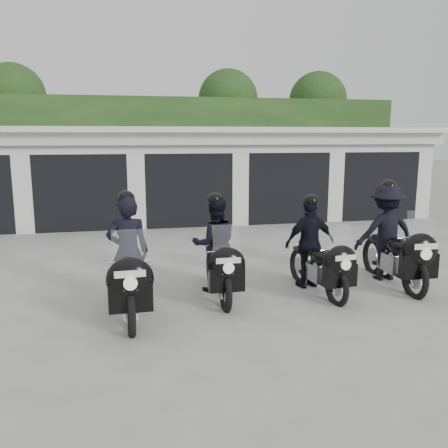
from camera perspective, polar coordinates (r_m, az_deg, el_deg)
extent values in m
plane|color=#9B9B96|center=(9.07, 0.50, -6.78)|extent=(80.00, 80.00, 0.00)
cube|color=silver|center=(17.11, -5.53, 6.13)|extent=(16.00, 6.00, 2.80)
cube|color=silver|center=(16.87, -5.55, 11.10)|extent=(16.40, 6.80, 0.16)
cube|color=silver|center=(13.84, -4.14, 10.30)|extent=(16.40, 0.12, 0.40)
cube|color=black|center=(14.30, -4.13, 0.12)|extent=(16.00, 0.06, 0.24)
cube|color=silver|center=(14.45, -22.95, 4.55)|extent=(0.50, 0.50, 2.80)
cube|color=black|center=(15.30, -16.41, 4.11)|extent=(2.60, 2.60, 2.20)
cube|color=silver|center=(14.17, -17.04, 9.27)|extent=(2.60, 0.50, 0.60)
cube|color=silver|center=(14.18, -10.53, 5.10)|extent=(0.50, 0.50, 2.80)
cube|color=black|center=(15.36, -4.78, 4.52)|extent=(2.60, 2.60, 2.20)
cube|color=silver|center=(14.24, -4.35, 9.70)|extent=(2.60, 0.50, 0.60)
cube|color=silver|center=(14.57, 1.79, 5.41)|extent=(0.50, 0.50, 2.80)
cube|color=black|center=(16.03, 6.33, 4.74)|extent=(2.60, 2.60, 2.20)
cube|color=silver|center=(14.95, 7.69, 9.68)|extent=(2.60, 0.50, 0.60)
cube|color=silver|center=(15.59, 13.00, 5.48)|extent=(0.50, 0.50, 2.80)
cube|color=black|center=(17.23, 16.22, 4.79)|extent=(2.60, 2.60, 2.20)
cube|color=silver|center=(16.24, 18.21, 9.31)|extent=(2.60, 0.50, 0.60)
cube|color=silver|center=(17.11, 22.53, 5.38)|extent=(0.50, 0.50, 2.80)
cube|color=#183914|center=(21.05, -6.76, 8.97)|extent=(20.00, 2.00, 4.30)
sphere|color=#183914|center=(23.01, -24.09, 13.89)|extent=(2.80, 2.80, 2.80)
cylinder|color=black|center=(22.97, -23.57, 7.05)|extent=(0.24, 0.24, 3.30)
sphere|color=#183914|center=(23.04, 0.48, 14.77)|extent=(2.80, 2.80, 2.80)
cylinder|color=black|center=(23.00, 0.47, 7.92)|extent=(0.24, 0.24, 3.30)
sphere|color=#183914|center=(24.38, 11.21, 14.34)|extent=(2.80, 2.80, 2.80)
cylinder|color=black|center=(24.35, 10.98, 7.88)|extent=(0.24, 0.24, 3.30)
torus|color=black|center=(6.78, -11.11, -10.24)|extent=(0.12, 0.75, 0.75)
torus|color=black|center=(8.18, -11.40, -6.61)|extent=(0.12, 0.75, 0.75)
cube|color=#97979C|center=(7.48, -11.29, -7.68)|extent=(0.28, 0.57, 0.33)
cube|color=black|center=(7.51, -11.24, -8.92)|extent=(0.10, 1.33, 0.06)
ellipsoid|color=black|center=(7.21, -11.36, -5.47)|extent=(0.34, 0.60, 0.30)
cube|color=black|center=(7.63, -11.44, -4.43)|extent=(0.28, 0.57, 0.10)
ellipsoid|color=black|center=(6.55, -11.24, -6.54)|extent=(0.65, 0.35, 0.62)
cube|color=black|center=(6.62, -11.16, -8.49)|extent=(0.60, 0.23, 0.41)
cube|color=#B2BFC6|center=(6.47, -11.37, -2.99)|extent=(0.45, 0.13, 0.52)
cylinder|color=silver|center=(6.70, -11.34, -4.52)|extent=(0.57, 0.04, 0.03)
cube|color=silver|center=(6.35, -11.24, -5.93)|extent=(0.41, 0.02, 0.09)
cube|color=silver|center=(6.43, -11.18, -7.44)|extent=(0.18, 0.02, 0.10)
imported|color=black|center=(7.61, -11.48, -3.36)|extent=(0.66, 0.44, 1.80)
sphere|color=black|center=(7.46, -11.72, 2.94)|extent=(0.28, 0.28, 0.28)
torus|color=black|center=(7.53, 0.18, -8.10)|extent=(0.11, 0.70, 0.69)
torus|color=black|center=(8.82, -1.53, -5.30)|extent=(0.11, 0.70, 0.69)
cube|color=#97979C|center=(8.17, -0.77, -6.11)|extent=(0.25, 0.53, 0.30)
cube|color=black|center=(8.19, -0.75, -7.16)|extent=(0.09, 1.24, 0.06)
ellipsoid|color=black|center=(7.93, -0.57, -4.19)|extent=(0.32, 0.55, 0.27)
cube|color=black|center=(8.31, -1.08, -3.36)|extent=(0.25, 0.53, 0.10)
ellipsoid|color=black|center=(7.32, 0.29, -4.97)|extent=(0.60, 0.32, 0.57)
cube|color=black|center=(7.39, 0.29, -6.61)|extent=(0.55, 0.22, 0.38)
cube|color=#B2BFC6|center=(7.26, 0.25, -2.02)|extent=(0.42, 0.12, 0.49)
cylinder|color=silver|center=(7.46, 0.01, -3.32)|extent=(0.53, 0.03, 0.03)
cube|color=silver|center=(7.14, 0.55, -4.43)|extent=(0.38, 0.02, 0.09)
cube|color=silver|center=(7.21, 0.50, -5.69)|extent=(0.17, 0.02, 0.10)
imported|color=black|center=(8.30, -1.10, -2.45)|extent=(0.82, 0.64, 1.67)
sphere|color=black|center=(8.16, -1.12, 2.91)|extent=(0.26, 0.26, 0.26)
torus|color=black|center=(7.98, 13.39, -7.37)|extent=(0.18, 0.68, 0.67)
torus|color=black|center=(9.09, 9.03, -5.00)|extent=(0.18, 0.68, 0.67)
cube|color=#97979C|center=(8.53, 11.02, -5.66)|extent=(0.30, 0.53, 0.30)
cube|color=black|center=(8.55, 11.04, -6.64)|extent=(0.21, 1.20, 0.06)
ellipsoid|color=black|center=(8.31, 11.62, -3.86)|extent=(0.36, 0.56, 0.27)
cube|color=black|center=(8.64, 10.32, -3.13)|extent=(0.30, 0.53, 0.09)
ellipsoid|color=black|center=(7.80, 13.80, -4.48)|extent=(0.61, 0.37, 0.55)
cube|color=black|center=(7.86, 13.74, -5.98)|extent=(0.55, 0.26, 0.37)
cube|color=#B2BFC6|center=(7.74, 13.82, -1.79)|extent=(0.42, 0.15, 0.47)
cylinder|color=silver|center=(7.91, 13.16, -3.00)|extent=(0.52, 0.08, 0.03)
cube|color=silver|center=(7.64, 14.46, -3.96)|extent=(0.37, 0.05, 0.08)
cube|color=silver|center=(7.71, 14.29, -5.11)|extent=(0.17, 0.03, 0.09)
imported|color=black|center=(8.63, 10.29, -2.28)|extent=(1.00, 0.64, 1.62)
sphere|color=black|center=(8.50, 10.46, 2.72)|extent=(0.25, 0.25, 0.25)
torus|color=black|center=(8.72, 21.96, -6.08)|extent=(0.14, 0.76, 0.76)
torus|color=black|center=(9.97, 17.46, -3.75)|extent=(0.14, 0.76, 0.76)
cube|color=#97979C|center=(9.34, 19.52, -4.38)|extent=(0.29, 0.58, 0.33)
cube|color=black|center=(9.36, 19.52, -5.39)|extent=(0.12, 1.35, 0.06)
ellipsoid|color=black|center=(9.11, 20.20, -2.50)|extent=(0.36, 0.61, 0.30)
cube|color=black|center=(9.48, 18.86, -1.79)|extent=(0.29, 0.58, 0.10)
ellipsoid|color=black|center=(8.53, 22.48, -3.07)|extent=(0.67, 0.36, 0.62)
cube|color=black|center=(8.59, 22.37, -4.63)|extent=(0.61, 0.25, 0.42)
cube|color=#B2BFC6|center=(8.48, 22.56, -0.29)|extent=(0.46, 0.13, 0.53)
cylinder|color=silver|center=(8.66, 21.84, -1.56)|extent=(0.58, 0.05, 0.03)
cube|color=silver|center=(8.36, 23.18, -2.51)|extent=(0.42, 0.03, 0.09)
cube|color=silver|center=(8.43, 22.97, -3.71)|extent=(0.19, 0.02, 0.10)
imported|color=black|center=(9.47, 18.86, -0.92)|extent=(1.20, 0.64, 1.83)
sphere|color=black|center=(9.35, 19.17, 4.23)|extent=(0.28, 0.28, 0.28)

